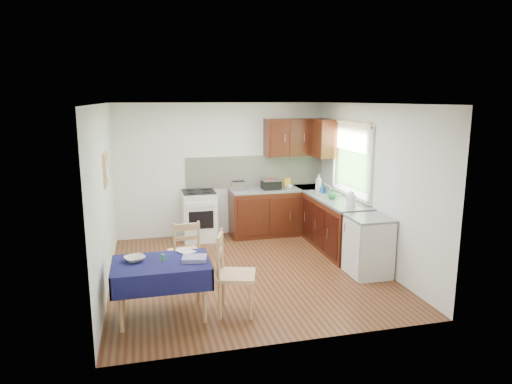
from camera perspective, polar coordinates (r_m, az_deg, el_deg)
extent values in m
plane|color=#462112|center=(7.00, -1.06, -9.93)|extent=(4.20, 4.20, 0.00)
cube|color=white|center=(6.52, -1.14, 10.98)|extent=(4.00, 4.20, 0.02)
cube|color=white|center=(8.68, -4.21, 2.81)|extent=(4.00, 0.02, 2.50)
cube|color=white|center=(4.68, 4.69, -4.79)|extent=(4.00, 0.02, 2.50)
cube|color=silver|center=(6.51, -18.52, -0.70)|extent=(0.02, 4.20, 2.50)
cube|color=white|center=(7.35, 14.28, 0.89)|extent=(0.02, 4.20, 2.50)
cube|color=black|center=(8.79, 2.97, -2.51)|extent=(1.90, 0.60, 0.86)
cube|color=black|center=(7.97, 9.88, -4.15)|extent=(0.60, 1.70, 0.86)
cube|color=slate|center=(8.69, 3.00, 0.37)|extent=(1.90, 0.60, 0.04)
cube|color=slate|center=(7.86, 9.99, -0.99)|extent=(0.60, 1.70, 0.04)
cube|color=slate|center=(8.90, 7.00, 0.56)|extent=(0.60, 0.60, 0.04)
cube|color=beige|center=(8.80, -0.02, 2.64)|extent=(2.70, 0.02, 0.60)
cube|color=black|center=(8.79, 5.02, 6.85)|extent=(1.20, 0.35, 0.70)
cube|color=black|center=(8.54, 8.67, 6.63)|extent=(0.35, 0.50, 0.70)
cube|color=silver|center=(8.48, -7.12, -2.98)|extent=(0.60, 0.60, 0.90)
cube|color=black|center=(8.37, -7.20, 0.03)|extent=(0.58, 0.58, 0.02)
cube|color=black|center=(8.18, -6.86, -3.50)|extent=(0.44, 0.01, 0.32)
cube|color=#2C5523|center=(7.92, 11.89, 3.58)|extent=(0.01, 1.40, 0.85)
cube|color=silver|center=(7.85, 11.99, 8.28)|extent=(0.04, 1.48, 0.06)
cube|color=silver|center=(8.01, 11.63, -0.32)|extent=(0.04, 1.48, 0.06)
cube|color=#C5B288|center=(7.86, 11.82, 6.68)|extent=(0.02, 1.36, 0.44)
cube|color=silver|center=(6.94, 13.89, -6.74)|extent=(0.55, 0.58, 0.85)
cube|color=slate|center=(6.82, 14.07, -3.19)|extent=(0.58, 0.60, 0.03)
cube|color=tan|center=(6.74, -18.32, 2.74)|extent=(0.02, 0.62, 0.47)
cube|color=olive|center=(6.74, -18.19, 2.75)|extent=(0.01, 0.56, 0.41)
cube|color=white|center=(6.66, -18.16, 2.82)|extent=(0.00, 0.18, 0.24)
cube|color=white|center=(6.87, -17.99, 2.08)|extent=(0.00, 0.15, 0.20)
cube|color=#101241|center=(5.54, -11.79, -8.69)|extent=(1.10, 0.73, 0.03)
cube|color=#101241|center=(5.23, -11.56, -11.28)|extent=(1.14, 0.02, 0.26)
cube|color=#101241|center=(5.93, -11.90, -8.50)|extent=(1.14, 0.02, 0.26)
cube|color=#101241|center=(5.59, -17.55, -10.06)|extent=(0.02, 0.77, 0.26)
cube|color=#101241|center=(5.62, -5.98, -9.45)|extent=(0.02, 0.77, 0.26)
cylinder|color=tan|center=(5.41, -16.59, -13.37)|extent=(0.05, 0.05, 0.66)
cylinder|color=tan|center=(5.44, -6.45, -12.81)|extent=(0.05, 0.05, 0.66)
cylinder|color=tan|center=(5.94, -16.37, -11.07)|extent=(0.05, 0.05, 0.66)
cylinder|color=tan|center=(5.96, -7.20, -10.58)|extent=(0.05, 0.05, 0.66)
cube|color=tan|center=(6.56, -8.92, -7.50)|extent=(0.46, 0.46, 0.04)
cube|color=tan|center=(6.29, -8.68, -5.05)|extent=(0.37, 0.07, 0.29)
cylinder|color=tan|center=(6.82, -7.77, -8.68)|extent=(0.04, 0.04, 0.44)
cylinder|color=tan|center=(6.76, -10.55, -8.96)|extent=(0.04, 0.04, 0.44)
cylinder|color=tan|center=(6.51, -7.10, -9.64)|extent=(0.04, 0.04, 0.44)
cylinder|color=tan|center=(6.45, -10.01, -9.95)|extent=(0.04, 0.04, 0.44)
cube|color=tan|center=(5.59, -2.48, -10.37)|extent=(0.55, 0.55, 0.04)
cube|color=tan|center=(5.48, -4.52, -6.70)|extent=(0.14, 0.40, 0.32)
cylinder|color=tan|center=(5.51, -0.68, -13.42)|extent=(0.04, 0.04, 0.48)
cylinder|color=tan|center=(5.84, -0.50, -11.92)|extent=(0.04, 0.04, 0.48)
cylinder|color=tan|center=(5.54, -4.53, -13.32)|extent=(0.04, 0.04, 0.48)
cylinder|color=tan|center=(5.86, -4.11, -11.84)|extent=(0.04, 0.04, 0.48)
cube|color=#B1B0B5|center=(8.37, -2.23, 0.71)|extent=(0.26, 0.16, 0.18)
cube|color=black|center=(8.35, -2.23, 1.39)|extent=(0.22, 0.02, 0.02)
cube|color=black|center=(8.57, 1.90, 0.88)|extent=(0.33, 0.29, 0.16)
cube|color=#B1B0B5|center=(8.55, 1.91, 1.54)|extent=(0.33, 0.29, 0.03)
cylinder|color=red|center=(8.48, 1.93, 1.02)|extent=(0.05, 0.05, 0.23)
cube|color=yellow|center=(8.82, 3.91, 1.19)|extent=(0.12, 0.09, 0.16)
cube|color=gray|center=(8.16, 8.93, -0.28)|extent=(0.41, 0.31, 0.02)
cylinder|color=silver|center=(8.14, 8.95, 0.31)|extent=(0.05, 0.19, 0.19)
cylinder|color=silver|center=(7.35, 11.81, -1.06)|extent=(0.14, 0.14, 0.18)
sphere|color=silver|center=(7.32, 11.84, -0.24)|extent=(0.09, 0.09, 0.09)
imported|color=silver|center=(8.60, 4.21, 0.66)|extent=(0.13, 0.13, 0.09)
imported|color=silver|center=(8.48, 7.83, 1.20)|extent=(0.17, 0.17, 0.31)
imported|color=#1E65B1|center=(8.23, 8.36, 0.38)|extent=(0.11, 0.11, 0.17)
imported|color=#248440|center=(7.82, 9.53, -0.20)|extent=(0.17, 0.17, 0.19)
imported|color=beige|center=(5.62, -14.92, -8.06)|extent=(0.30, 0.30, 0.06)
imported|color=white|center=(5.76, -9.46, -7.55)|extent=(0.26, 0.28, 0.02)
cylinder|color=green|center=(5.56, -11.54, -8.03)|extent=(0.04, 0.04, 0.08)
cube|color=navy|center=(5.50, -7.70, -8.25)|extent=(0.32, 0.27, 0.05)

